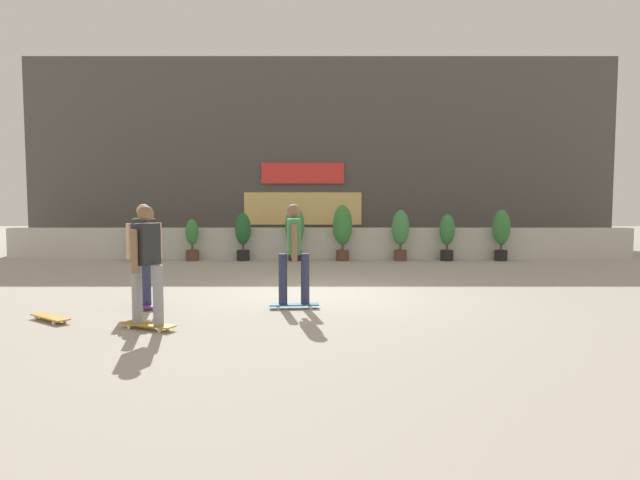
{
  "coord_description": "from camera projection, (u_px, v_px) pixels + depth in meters",
  "views": [
    {
      "loc": [
        0.0,
        -10.43,
        1.82
      ],
      "look_at": [
        0.0,
        1.5,
        0.9
      ],
      "focal_mm": 31.93,
      "sensor_mm": 36.0,
      "label": 1
    }
  ],
  "objects": [
    {
      "name": "ground_plane",
      "position": [
        320.0,
        295.0,
        10.54
      ],
      "size": [
        48.0,
        48.0,
        0.0
      ],
      "primitive_type": "plane",
      "color": "#A8A093"
    },
    {
      "name": "planter_wall",
      "position": [
        320.0,
        243.0,
        16.49
      ],
      "size": [
        18.0,
        0.4,
        0.9
      ],
      "primitive_type": "cube",
      "color": "beige",
      "rests_on": "ground"
    },
    {
      "name": "building_backdrop",
      "position": [
        320.0,
        156.0,
        20.26
      ],
      "size": [
        20.0,
        2.08,
        6.5
      ],
      "color": "#4C4947",
      "rests_on": "ground"
    },
    {
      "name": "potted_plant_0",
      "position": [
        138.0,
        236.0,
        16.02
      ],
      "size": [
        0.4,
        0.4,
        1.26
      ],
      "color": "#2D2823",
      "rests_on": "ground"
    },
    {
      "name": "potted_plant_1",
      "position": [
        192.0,
        239.0,
        16.03
      ],
      "size": [
        0.36,
        0.36,
        1.18
      ],
      "color": "brown",
      "rests_on": "ground"
    },
    {
      "name": "potted_plant_2",
      "position": [
        243.0,
        234.0,
        16.02
      ],
      "size": [
        0.44,
        0.44,
        1.35
      ],
      "color": "black",
      "rests_on": "ground"
    },
    {
      "name": "potted_plant_3",
      "position": [
        295.0,
        229.0,
        16.01
      ],
      "size": [
        0.54,
        0.54,
        1.55
      ],
      "color": "black",
      "rests_on": "ground"
    },
    {
      "name": "potted_plant_4",
      "position": [
        343.0,
        228.0,
        16.01
      ],
      "size": [
        0.55,
        0.55,
        1.57
      ],
      "color": "brown",
      "rests_on": "ground"
    },
    {
      "name": "potted_plant_5",
      "position": [
        400.0,
        232.0,
        16.01
      ],
      "size": [
        0.48,
        0.48,
        1.43
      ],
      "color": "brown",
      "rests_on": "ground"
    },
    {
      "name": "potted_plant_6",
      "position": [
        447.0,
        235.0,
        16.02
      ],
      "size": [
        0.42,
        0.42,
        1.32
      ],
      "color": "black",
      "rests_on": "ground"
    },
    {
      "name": "potted_plant_7",
      "position": [
        501.0,
        231.0,
        16.01
      ],
      "size": [
        0.49,
        0.49,
        1.45
      ],
      "color": "black",
      "rests_on": "ground"
    },
    {
      "name": "skater_far_right",
      "position": [
        294.0,
        251.0,
        9.16
      ],
      "size": [
        0.81,
        0.56,
        1.7
      ],
      "color": "#266699",
      "rests_on": "ground"
    },
    {
      "name": "skater_by_wall_right",
      "position": [
        147.0,
        261.0,
        7.71
      ],
      "size": [
        0.81,
        0.52,
        1.7
      ],
      "color": "#BF8C26",
      "rests_on": "ground"
    },
    {
      "name": "skater_far_left",
      "position": [
        144.0,
        250.0,
        9.27
      ],
      "size": [
        0.52,
        0.81,
        1.7
      ],
      "color": "#72338C",
      "rests_on": "ground"
    },
    {
      "name": "skateboard_near_camera",
      "position": [
        50.0,
        317.0,
        8.28
      ],
      "size": [
        0.76,
        0.65,
        0.08
      ],
      "color": "#BF8C26",
      "rests_on": "ground"
    }
  ]
}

